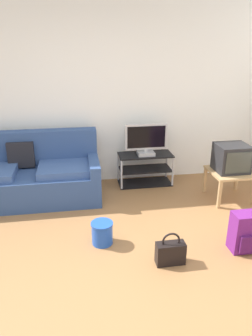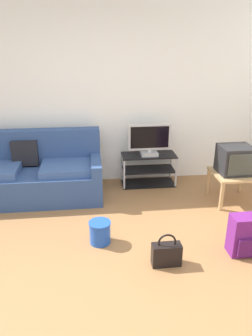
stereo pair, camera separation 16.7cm
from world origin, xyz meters
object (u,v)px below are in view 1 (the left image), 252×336
couch (29,176)px  side_table (230,175)px  tv_stand (145,169)px  crt_tv (232,158)px  flat_tv (146,140)px  cleaning_bucket (102,232)px  backpack (247,232)px  handbag (170,252)px

couch → side_table: 2.80m
tv_stand → crt_tv: 1.30m
side_table → flat_tv: bearing=147.6°
flat_tv → side_table: flat_tv is taller
cleaning_bucket → side_table: bearing=23.4°
couch → crt_tv: bearing=-9.1°
flat_tv → backpack: (0.69, -1.84, -0.51)m
crt_tv → side_table: bearing=-90.0°
flat_tv → side_table: 1.30m
side_table → crt_tv: (0.00, 0.02, 0.25)m
tv_stand → side_table: 1.27m
handbag → couch: bearing=131.8°
flat_tv → cleaning_bucket: flat_tv is taller
handbag → flat_tv: bearing=85.0°
backpack → cleaning_bucket: (-1.50, 0.36, -0.08)m
tv_stand → backpack: tv_stand is taller
tv_stand → cleaning_bucket: (-0.81, -1.50, -0.11)m
crt_tv → handbag: 1.83m
couch → cleaning_bucket: size_ratio=7.62×
flat_tv → backpack: size_ratio=1.45×
crt_tv → cleaning_bucket: crt_tv is taller
flat_tv → tv_stand: bearing=90.0°
flat_tv → cleaning_bucket: 1.78m
handbag → cleaning_bucket: (-0.64, 0.46, 0.01)m
cleaning_bucket → tv_stand: bearing=61.7°
flat_tv → cleaning_bucket: bearing=-118.7°
flat_tv → backpack: 2.03m
handbag → crt_tv: bearing=46.3°
couch → flat_tv: size_ratio=3.07×
flat_tv → handbag: bearing=-95.0°
tv_stand → couch: bearing=-172.2°
crt_tv → backpack: (-0.37, -1.18, -0.39)m
tv_stand → cleaning_bucket: size_ratio=3.23×
flat_tv → handbag: flat_tv is taller
couch → side_table: bearing=-9.4°
flat_tv → side_table: size_ratio=1.13×
couch → tv_stand: 1.73m
cleaning_bucket → backpack: bearing=-13.5°
couch → cleaning_bucket: couch is taller
crt_tv → backpack: 1.30m
tv_stand → crt_tv: bearing=-32.6°
cleaning_bucket → couch: bearing=125.4°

